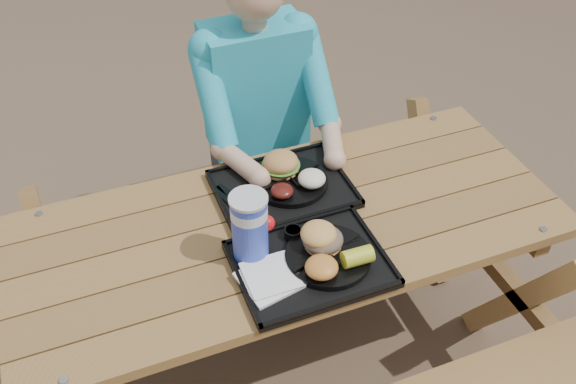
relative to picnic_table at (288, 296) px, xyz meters
name	(u,v)px	position (x,y,z in m)	size (l,w,h in m)	color
ground	(288,356)	(0.00, 0.00, -0.38)	(60.00, 60.00, 0.00)	#999999
picnic_table	(288,296)	(0.00, 0.00, 0.00)	(1.80, 1.49, 0.75)	#999999
tray_near	(310,265)	(-0.01, -0.21, 0.39)	(0.45, 0.35, 0.02)	black
tray_far	(283,190)	(0.04, 0.15, 0.39)	(0.45, 0.35, 0.02)	black
plate_near	(328,256)	(0.05, -0.21, 0.41)	(0.26, 0.26, 0.02)	black
plate_far	(290,181)	(0.07, 0.16, 0.41)	(0.26, 0.26, 0.02)	black
napkin_stack	(269,279)	(-0.15, -0.23, 0.40)	(0.16, 0.16, 0.02)	white
soda_cup	(250,228)	(-0.16, -0.11, 0.50)	(0.11, 0.11, 0.22)	#1A34C3
condiment_bbq	(293,233)	(-0.02, -0.09, 0.41)	(0.06, 0.06, 0.03)	black
condiment_mustard	(313,228)	(0.05, -0.09, 0.41)	(0.05, 0.05, 0.03)	yellow
sandwich	(323,231)	(0.05, -0.17, 0.48)	(0.12, 0.12, 0.12)	#DFA04E
mac_cheese	(322,267)	(0.00, -0.27, 0.44)	(0.10, 0.10, 0.05)	#D08936
corn_cob	(357,257)	(0.11, -0.28, 0.44)	(0.09, 0.09, 0.05)	gold
cutlery_far	(231,196)	(-0.14, 0.17, 0.40)	(0.03, 0.14, 0.01)	black
burger	(281,158)	(0.06, 0.21, 0.47)	(0.12, 0.12, 0.11)	#BC7F42
baked_beans	(282,191)	(0.01, 0.09, 0.43)	(0.08, 0.08, 0.03)	#511510
potato_salad	(312,179)	(0.13, 0.10, 0.44)	(0.09, 0.09, 0.05)	white
diner	(259,138)	(0.11, 0.61, 0.27)	(0.48, 0.84, 1.28)	#198CB4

